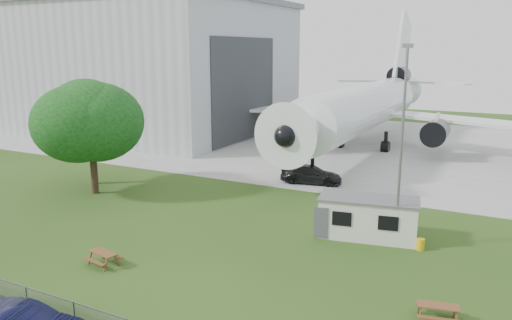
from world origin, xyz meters
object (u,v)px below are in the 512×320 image
at_px(hangar, 132,65).
at_px(picnic_west, 104,265).
at_px(site_cabin, 368,218).
at_px(airliner, 366,105).

height_order(hangar, picnic_west, hangar).
relative_size(site_cabin, picnic_west, 3.86).
bearing_deg(picnic_west, site_cabin, 53.87).
height_order(hangar, site_cabin, hangar).
xyz_separation_m(airliner, site_cabin, (8.26, -28.85, -3.96)).
bearing_deg(site_cabin, airliner, 105.98).
relative_size(hangar, site_cabin, 6.20).
distance_m(airliner, site_cabin, 30.27).
height_order(hangar, airliner, hangar).
relative_size(hangar, picnic_west, 23.89).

